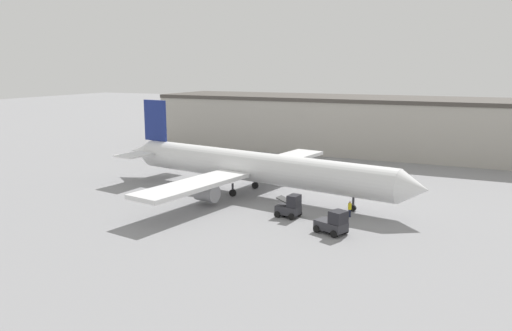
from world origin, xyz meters
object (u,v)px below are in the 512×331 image
(ground_crew_worker, at_px, (350,209))
(belt_loader_truck, at_px, (290,207))
(airplane, at_px, (250,167))
(baggage_tug, at_px, (333,223))

(ground_crew_worker, xyz_separation_m, belt_loader_truck, (-5.88, -2.78, 0.21))
(airplane, height_order, belt_loader_truck, airplane)
(ground_crew_worker, relative_size, belt_loader_truck, 0.66)
(baggage_tug, bearing_deg, belt_loader_truck, 171.84)
(ground_crew_worker, distance_m, belt_loader_truck, 6.51)
(airplane, relative_size, ground_crew_worker, 25.05)
(ground_crew_worker, relative_size, baggage_tug, 0.51)
(baggage_tug, xyz_separation_m, belt_loader_truck, (-5.84, 3.45, 0.05))
(ground_crew_worker, distance_m, baggage_tug, 6.24)
(airplane, distance_m, belt_loader_truck, 11.59)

